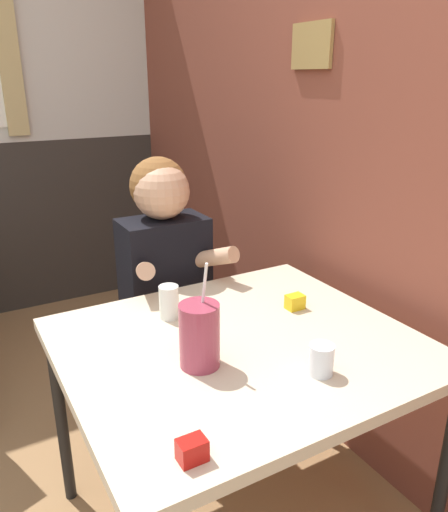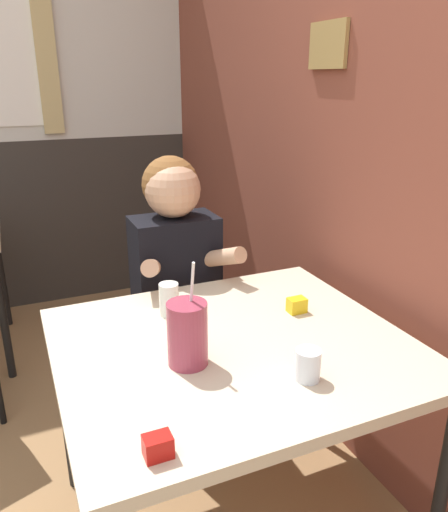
# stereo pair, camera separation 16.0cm
# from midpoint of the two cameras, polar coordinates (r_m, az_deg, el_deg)

# --- Properties ---
(brick_wall_right) EXTENTS (0.08, 4.48, 2.70)m
(brick_wall_right) POSITION_cam_midpoint_polar(r_m,az_deg,el_deg) (2.47, 1.18, 16.88)
(brick_wall_right) COLOR brown
(brick_wall_right) RESTS_ON ground_plane
(main_table) EXTENTS (1.03, 0.92, 0.73)m
(main_table) POSITION_cam_midpoint_polar(r_m,az_deg,el_deg) (1.55, -1.23, -11.70)
(main_table) COLOR beige
(main_table) RESTS_ON ground_plane
(person_seated) EXTENTS (0.42, 0.42, 1.19)m
(person_seated) POSITION_cam_midpoint_polar(r_m,az_deg,el_deg) (2.08, -8.89, -4.03)
(person_seated) COLOR black
(person_seated) RESTS_ON ground_plane
(cocktail_pitcher) EXTENTS (0.11, 0.11, 0.30)m
(cocktail_pitcher) POSITION_cam_midpoint_polar(r_m,az_deg,el_deg) (1.36, -6.22, -9.08)
(cocktail_pitcher) COLOR #99384C
(cocktail_pitcher) RESTS_ON main_table
(glass_near_pitcher) EXTENTS (0.07, 0.07, 0.09)m
(glass_near_pitcher) POSITION_cam_midpoint_polar(r_m,az_deg,el_deg) (1.36, 7.70, -11.74)
(glass_near_pitcher) COLOR silver
(glass_near_pitcher) RESTS_ON main_table
(glass_center) EXTENTS (0.07, 0.07, 0.11)m
(glass_center) POSITION_cam_midpoint_polar(r_m,az_deg,el_deg) (1.65, -9.09, -5.27)
(glass_center) COLOR silver
(glass_center) RESTS_ON main_table
(condiment_ketchup) EXTENTS (0.06, 0.04, 0.05)m
(condiment_ketchup) POSITION_cam_midpoint_polar(r_m,az_deg,el_deg) (1.11, -8.12, -21.25)
(condiment_ketchup) COLOR #B7140F
(condiment_ketchup) RESTS_ON main_table
(condiment_mustard) EXTENTS (0.06, 0.04, 0.05)m
(condiment_mustard) POSITION_cam_midpoint_polar(r_m,az_deg,el_deg) (1.71, 5.47, -5.31)
(condiment_mustard) COLOR yellow
(condiment_mustard) RESTS_ON main_table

